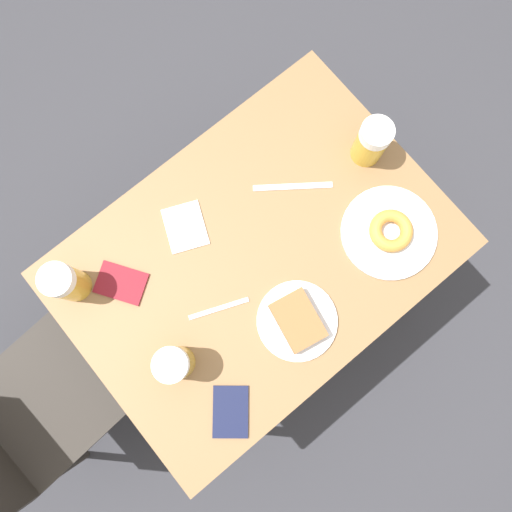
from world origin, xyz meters
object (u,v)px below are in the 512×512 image
(chair, at_px, (7,428))
(beer_mug_left, at_px, (371,142))
(plate_with_cake, at_px, (297,321))
(beer_mug_center, at_px, (66,282))
(passport_far_edge, at_px, (121,283))
(fork, at_px, (219,308))
(beer_mug_right, at_px, (175,364))
(passport_near_edge, at_px, (231,412))
(napkin_folded, at_px, (185,227))
(plate_with_donut, at_px, (390,232))
(knife, at_px, (293,186))

(chair, relative_size, beer_mug_left, 5.83)
(plate_with_cake, xyz_separation_m, beer_mug_center, (0.43, 0.38, 0.06))
(beer_mug_center, distance_m, passport_far_edge, 0.14)
(chair, relative_size, fork, 5.66)
(beer_mug_center, relative_size, beer_mug_right, 1.00)
(beer_mug_center, height_order, beer_mug_right, same)
(fork, height_order, passport_far_edge, passport_far_edge)
(beer_mug_right, bearing_deg, passport_far_edge, -1.77)
(beer_mug_right, relative_size, passport_near_edge, 0.97)
(beer_mug_left, height_order, napkin_folded, beer_mug_left)
(beer_mug_left, relative_size, passport_near_edge, 0.97)
(beer_mug_left, distance_m, passport_near_edge, 0.77)
(plate_with_cake, distance_m, plate_with_donut, 0.34)
(passport_near_edge, bearing_deg, beer_mug_center, 12.55)
(napkin_folded, bearing_deg, fork, 163.54)
(beer_mug_center, bearing_deg, beer_mug_left, -104.07)
(plate_with_cake, xyz_separation_m, knife, (0.28, -0.22, -0.02))
(plate_with_cake, relative_size, beer_mug_right, 1.39)
(napkin_folded, distance_m, passport_far_edge, 0.22)
(beer_mug_center, height_order, knife, beer_mug_center)
(beer_mug_left, distance_m, passport_far_edge, 0.74)
(fork, bearing_deg, napkin_folded, -16.46)
(napkin_folded, distance_m, knife, 0.31)
(beer_mug_left, height_order, beer_mug_right, same)
(knife, distance_m, passport_far_edge, 0.52)
(beer_mug_right, relative_size, napkin_folded, 0.96)
(napkin_folded, xyz_separation_m, fork, (-0.22, 0.07, -0.00))
(plate_with_donut, distance_m, beer_mug_right, 0.64)
(beer_mug_right, xyz_separation_m, knife, (0.17, -0.52, -0.07))
(plate_with_donut, xyz_separation_m, beer_mug_right, (0.09, 0.63, 0.06))
(beer_mug_left, distance_m, knife, 0.23)
(beer_mug_center, bearing_deg, fork, -138.52)
(beer_mug_center, xyz_separation_m, napkin_folded, (-0.06, -0.32, -0.07))
(knife, xyz_separation_m, passport_near_edge, (-0.35, 0.50, 0.00))
(beer_mug_right, height_order, passport_far_edge, beer_mug_right)
(beer_mug_left, bearing_deg, knife, 76.17)
(chair, distance_m, napkin_folded, 0.79)
(fork, relative_size, passport_far_edge, 1.00)
(passport_far_edge, bearing_deg, fork, -144.01)
(plate_with_donut, height_order, beer_mug_left, beer_mug_left)
(plate_with_donut, relative_size, knife, 1.41)
(chair, xyz_separation_m, plate_with_cake, (-0.29, -0.83, 0.23))
(beer_mug_right, bearing_deg, plate_with_donut, -97.88)
(chair, height_order, beer_mug_left, beer_mug_left)
(napkin_folded, xyz_separation_m, passport_far_edge, (-0.01, 0.22, 0.00))
(plate_with_cake, bearing_deg, passport_near_edge, 103.57)
(fork, bearing_deg, chair, 78.44)
(knife, xyz_separation_m, passport_far_edge, (0.08, 0.51, 0.00))
(chair, relative_size, beer_mug_center, 5.83)
(beer_mug_left, relative_size, fork, 0.97)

